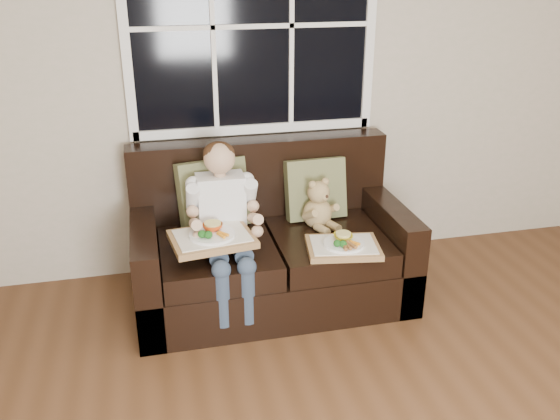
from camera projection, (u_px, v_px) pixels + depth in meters
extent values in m
cube|color=beige|center=(298.00, 72.00, 3.89)|extent=(4.50, 0.02, 2.70)
cube|color=black|center=(252.00, 26.00, 3.70)|extent=(1.50, 0.02, 1.25)
cube|color=white|center=(254.00, 129.00, 3.94)|extent=(1.58, 0.04, 0.06)
cube|color=white|center=(124.00, 30.00, 3.52)|extent=(0.06, 0.04, 1.37)
cube|color=white|center=(370.00, 23.00, 3.85)|extent=(0.06, 0.04, 1.37)
cube|color=white|center=(253.00, 26.00, 3.69)|extent=(1.50, 0.03, 0.03)
cube|color=black|center=(272.00, 277.00, 3.81)|extent=(1.70, 0.90, 0.30)
cube|color=black|center=(147.00, 270.00, 3.59)|extent=(0.15, 0.90, 0.60)
cube|color=black|center=(386.00, 244.00, 3.91)|extent=(0.15, 0.90, 0.60)
cube|color=black|center=(259.00, 187.00, 3.96)|extent=(1.70, 0.18, 0.66)
cube|color=black|center=(218.00, 258.00, 3.58)|extent=(0.68, 0.72, 0.15)
cube|color=black|center=(329.00, 246.00, 3.72)|extent=(0.68, 0.72, 0.15)
cube|color=olive|center=(213.00, 194.00, 3.73)|extent=(0.47, 0.29, 0.45)
cube|color=olive|center=(315.00, 189.00, 3.88)|extent=(0.40, 0.20, 0.41)
cube|color=white|center=(221.00, 206.00, 3.59)|extent=(0.28, 0.17, 0.39)
sphere|color=tan|center=(219.00, 158.00, 3.46)|extent=(0.19, 0.19, 0.19)
ellipsoid|color=#372011|center=(219.00, 153.00, 3.47)|extent=(0.19, 0.19, 0.13)
cylinder|color=#2E3D51|center=(215.00, 246.00, 3.44)|extent=(0.11, 0.35, 0.11)
cylinder|color=#2E3D51|center=(239.00, 244.00, 3.47)|extent=(0.11, 0.35, 0.11)
cylinder|color=#2E3D51|center=(222.00, 299.00, 3.31)|extent=(0.10, 0.10, 0.33)
cylinder|color=#2E3D51|center=(247.00, 296.00, 3.34)|extent=(0.10, 0.10, 0.33)
cylinder|color=tan|center=(195.00, 210.00, 3.42)|extent=(0.07, 0.35, 0.27)
cylinder|color=tan|center=(252.00, 205.00, 3.49)|extent=(0.07, 0.35, 0.27)
ellipsoid|color=tan|center=(317.00, 213.00, 3.79)|extent=(0.24, 0.22, 0.20)
sphere|color=tan|center=(318.00, 192.00, 3.72)|extent=(0.18, 0.18, 0.14)
sphere|color=tan|center=(311.00, 184.00, 3.69)|extent=(0.05, 0.05, 0.05)
sphere|color=tan|center=(326.00, 183.00, 3.71)|extent=(0.05, 0.05, 0.05)
sphere|color=tan|center=(321.00, 197.00, 3.68)|extent=(0.05, 0.05, 0.05)
sphere|color=black|center=(322.00, 197.00, 3.65)|extent=(0.02, 0.02, 0.02)
cylinder|color=tan|center=(315.00, 230.00, 3.71)|extent=(0.09, 0.12, 0.05)
cylinder|color=tan|center=(329.00, 228.00, 3.73)|extent=(0.09, 0.12, 0.05)
cube|color=#AE834E|center=(212.00, 239.00, 3.38)|extent=(0.51, 0.41, 0.04)
cube|color=silver|center=(212.00, 236.00, 3.37)|extent=(0.44, 0.35, 0.01)
cylinder|color=white|center=(212.00, 235.00, 3.36)|extent=(0.26, 0.26, 0.02)
imported|color=#DF4912|center=(213.00, 227.00, 3.39)|extent=(0.13, 0.13, 0.04)
cylinder|color=#F3E384|center=(213.00, 226.00, 3.39)|extent=(0.10, 0.10, 0.02)
ellipsoid|color=#226720|center=(202.00, 234.00, 3.29)|extent=(0.05, 0.05, 0.04)
ellipsoid|color=#226720|center=(208.00, 235.00, 3.29)|extent=(0.05, 0.05, 0.04)
cylinder|color=orange|center=(222.00, 235.00, 3.32)|extent=(0.05, 0.07, 0.02)
cube|color=#AE834E|center=(343.00, 247.00, 3.50)|extent=(0.47, 0.39, 0.04)
cube|color=silver|center=(343.00, 244.00, 3.49)|extent=(0.41, 0.33, 0.01)
cylinder|color=white|center=(344.00, 243.00, 3.48)|extent=(0.24, 0.24, 0.02)
imported|color=gold|center=(343.00, 237.00, 3.51)|extent=(0.13, 0.13, 0.03)
cylinder|color=#F3E384|center=(343.00, 235.00, 3.51)|extent=(0.09, 0.09, 0.02)
ellipsoid|color=#226720|center=(337.00, 243.00, 3.42)|extent=(0.04, 0.04, 0.04)
ellipsoid|color=#226720|center=(343.00, 244.00, 3.41)|extent=(0.04, 0.04, 0.04)
cylinder|color=orange|center=(354.00, 244.00, 3.44)|extent=(0.05, 0.06, 0.02)
cylinder|color=#9A6232|center=(348.00, 246.00, 3.41)|extent=(0.03, 0.09, 0.02)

